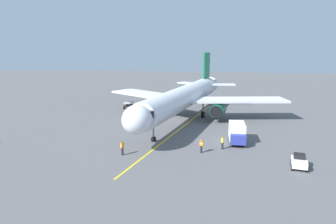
{
  "coord_description": "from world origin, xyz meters",
  "views": [
    {
      "loc": [
        -6.62,
        51.18,
        12.38
      ],
      "look_at": [
        -0.13,
        7.81,
        3.0
      ],
      "focal_mm": 31.88,
      "sensor_mm": 36.0,
      "label": 1
    }
  ],
  "objects_px": {
    "tug_portside": "(299,162)",
    "ground_crew_marshaller": "(122,148)",
    "box_truck_starboard_side": "(237,133)",
    "airplane": "(185,97)",
    "ground_crew_wing_walker": "(223,142)",
    "ground_crew_loader": "(201,146)",
    "baggage_cart_rear_apron": "(129,105)"
  },
  "relations": [
    {
      "from": "airplane",
      "to": "ground_crew_loader",
      "type": "relative_size",
      "value": 23.4
    },
    {
      "from": "ground_crew_marshaller",
      "to": "ground_crew_loader",
      "type": "xyz_separation_m",
      "value": [
        -9.2,
        -2.19,
        0.0
      ]
    },
    {
      "from": "ground_crew_wing_walker",
      "to": "baggage_cart_rear_apron",
      "type": "height_order",
      "value": "ground_crew_wing_walker"
    },
    {
      "from": "tug_portside",
      "to": "ground_crew_marshaller",
      "type": "bearing_deg",
      "value": -3.1
    },
    {
      "from": "tug_portside",
      "to": "airplane",
      "type": "bearing_deg",
      "value": -55.3
    },
    {
      "from": "ground_crew_loader",
      "to": "box_truck_starboard_side",
      "type": "height_order",
      "value": "box_truck_starboard_side"
    },
    {
      "from": "box_truck_starboard_side",
      "to": "tug_portside",
      "type": "bearing_deg",
      "value": 126.61
    },
    {
      "from": "airplane",
      "to": "box_truck_starboard_side",
      "type": "relative_size",
      "value": 8.66
    },
    {
      "from": "airplane",
      "to": "baggage_cart_rear_apron",
      "type": "xyz_separation_m",
      "value": [
        12.66,
        -8.34,
        -3.35
      ]
    },
    {
      "from": "tug_portside",
      "to": "box_truck_starboard_side",
      "type": "xyz_separation_m",
      "value": [
        5.83,
        -7.85,
        0.68
      ]
    },
    {
      "from": "ground_crew_marshaller",
      "to": "box_truck_starboard_side",
      "type": "height_order",
      "value": "box_truck_starboard_side"
    },
    {
      "from": "airplane",
      "to": "ground_crew_loader",
      "type": "xyz_separation_m",
      "value": [
        -3.61,
        16.95,
        -3.12
      ]
    },
    {
      "from": "airplane",
      "to": "ground_crew_marshaller",
      "type": "bearing_deg",
      "value": 73.72
    },
    {
      "from": "box_truck_starboard_side",
      "to": "baggage_cart_rear_apron",
      "type": "relative_size",
      "value": 1.72
    },
    {
      "from": "baggage_cart_rear_apron",
      "to": "ground_crew_marshaller",
      "type": "bearing_deg",
      "value": 104.43
    },
    {
      "from": "airplane",
      "to": "ground_crew_loader",
      "type": "bearing_deg",
      "value": 102.03
    },
    {
      "from": "ground_crew_wing_walker",
      "to": "ground_crew_marshaller",
      "type": "bearing_deg",
      "value": 18.36
    },
    {
      "from": "ground_crew_wing_walker",
      "to": "ground_crew_loader",
      "type": "bearing_deg",
      "value": 33.67
    },
    {
      "from": "ground_crew_loader",
      "to": "ground_crew_wing_walker",
      "type": "bearing_deg",
      "value": -146.33
    },
    {
      "from": "ground_crew_wing_walker",
      "to": "box_truck_starboard_side",
      "type": "relative_size",
      "value": 0.37
    },
    {
      "from": "ground_crew_marshaller",
      "to": "box_truck_starboard_side",
      "type": "distance_m",
      "value": 15.34
    },
    {
      "from": "airplane",
      "to": "ground_crew_wing_walker",
      "type": "bearing_deg",
      "value": 112.09
    },
    {
      "from": "ground_crew_loader",
      "to": "tug_portside",
      "type": "relative_size",
      "value": 0.67
    },
    {
      "from": "ground_crew_wing_walker",
      "to": "tug_portside",
      "type": "height_order",
      "value": "ground_crew_wing_walker"
    },
    {
      "from": "ground_crew_marshaller",
      "to": "tug_portside",
      "type": "relative_size",
      "value": 0.67
    },
    {
      "from": "airplane",
      "to": "ground_crew_marshaller",
      "type": "relative_size",
      "value": 23.4
    },
    {
      "from": "tug_portside",
      "to": "box_truck_starboard_side",
      "type": "height_order",
      "value": "box_truck_starboard_side"
    },
    {
      "from": "tug_portside",
      "to": "baggage_cart_rear_apron",
      "type": "bearing_deg",
      "value": -46.96
    },
    {
      "from": "baggage_cart_rear_apron",
      "to": "tug_portside",
      "type": "bearing_deg",
      "value": 133.04
    },
    {
      "from": "ground_crew_marshaller",
      "to": "tug_portside",
      "type": "xyz_separation_m",
      "value": [
        -19.58,
        1.06,
        -0.18
      ]
    },
    {
      "from": "ground_crew_loader",
      "to": "tug_portside",
      "type": "height_order",
      "value": "ground_crew_loader"
    },
    {
      "from": "ground_crew_wing_walker",
      "to": "airplane",
      "type": "bearing_deg",
      "value": -67.91
    }
  ]
}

